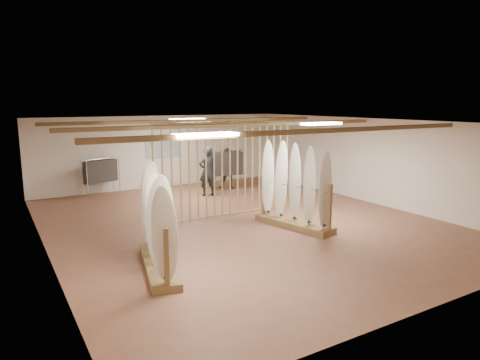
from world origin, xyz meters
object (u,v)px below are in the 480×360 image
shopper_b (229,166)px  clothing_rack_a (101,171)px  shopper_a (207,168)px  rack_left (158,236)px  rack_right (294,200)px  clothing_rack_b (226,164)px

shopper_b → clothing_rack_a: bearing=-161.2°
shopper_a → shopper_b: 1.44m
rack_left → shopper_b: 8.21m
rack_left → rack_right: (4.18, 0.96, 0.07)m
rack_left → shopper_b: size_ratio=1.42×
rack_right → rack_left: bearing=179.7°
shopper_a → shopper_b: (1.26, 0.69, -0.10)m
rack_left → shopper_a: bearing=68.2°
shopper_a → shopper_b: size_ratio=1.12×
rack_right → clothing_rack_a: bearing=105.3°
shopper_b → rack_left: bearing=-96.3°
clothing_rack_b → clothing_rack_a: bearing=169.0°
clothing_rack_a → rack_right: bearing=-82.4°
shopper_a → rack_right: bearing=100.1°
rack_right → clothing_rack_b: rack_right is taller
clothing_rack_b → shopper_a: shopper_a is taller
shopper_b → rack_right: bearing=-67.7°
rack_right → shopper_a: rack_right is taller
rack_left → shopper_b: (5.18, 6.37, 0.21)m
shopper_b → clothing_rack_b: bearing=-124.9°
shopper_a → clothing_rack_a: bearing=-22.0°
rack_right → clothing_rack_a: 7.46m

